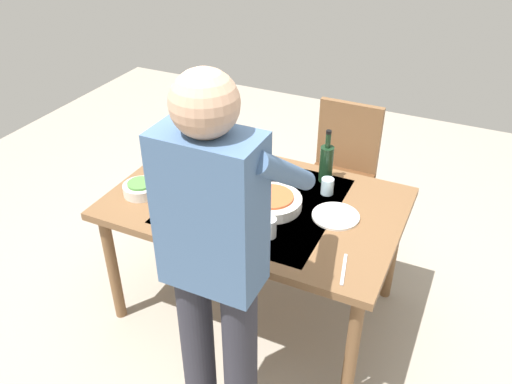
{
  "coord_description": "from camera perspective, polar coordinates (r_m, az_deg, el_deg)",
  "views": [
    {
      "loc": [
        -0.94,
        2.01,
        2.21
      ],
      "look_at": [
        0.0,
        0.0,
        0.77
      ],
      "focal_mm": 37.04,
      "sensor_mm": 36.0,
      "label": 1
    }
  ],
  "objects": [
    {
      "name": "ground_plane",
      "position": [
        3.13,
        -0.0,
        -11.96
      ],
      "size": [
        6.0,
        6.0,
        0.0
      ],
      "primitive_type": "plane",
      "color": "#9E9384"
    },
    {
      "name": "dining_table",
      "position": [
        2.71,
        -0.0,
        -2.17
      ],
      "size": [
        1.45,
        0.94,
        0.72
      ],
      "color": "brown",
      "rests_on": "ground_plane"
    },
    {
      "name": "chair_near",
      "position": [
        3.4,
        9.28,
        2.81
      ],
      "size": [
        0.4,
        0.4,
        0.91
      ],
      "color": "#523019",
      "rests_on": "ground_plane"
    },
    {
      "name": "person_server",
      "position": [
        1.94,
        -4.36,
        -7.18
      ],
      "size": [
        0.42,
        0.61,
        1.69
      ],
      "color": "#2D2D38",
      "rests_on": "ground_plane"
    },
    {
      "name": "wine_bottle",
      "position": [
        2.8,
        7.6,
        3.19
      ],
      "size": [
        0.07,
        0.07,
        0.3
      ],
      "color": "black",
      "rests_on": "dining_table"
    },
    {
      "name": "wine_glass_left",
      "position": [
        2.95,
        -1.45,
        5.01
      ],
      "size": [
        0.07,
        0.07,
        0.15
      ],
      "color": "white",
      "rests_on": "dining_table"
    },
    {
      "name": "water_cup_near_left",
      "position": [
        2.41,
        1.41,
        -3.86
      ],
      "size": [
        0.07,
        0.07,
        0.09
      ],
      "primitive_type": "cylinder",
      "color": "silver",
      "rests_on": "dining_table"
    },
    {
      "name": "water_cup_near_right",
      "position": [
        2.73,
        7.71,
        0.62
      ],
      "size": [
        0.07,
        0.07,
        0.09
      ],
      "primitive_type": "cylinder",
      "color": "silver",
      "rests_on": "dining_table"
    },
    {
      "name": "serving_bowl_pasta",
      "position": [
        2.61,
        1.7,
        -1.03
      ],
      "size": [
        0.3,
        0.3,
        0.07
      ],
      "color": "silver",
      "rests_on": "dining_table"
    },
    {
      "name": "side_bowl_salad",
      "position": [
        2.77,
        -12.35,
        0.41
      ],
      "size": [
        0.18,
        0.18,
        0.07
      ],
      "color": "silver",
      "rests_on": "dining_table"
    },
    {
      "name": "side_bowl_bread",
      "position": [
        2.85,
        -1.37,
        2.19
      ],
      "size": [
        0.16,
        0.16,
        0.07
      ],
      "color": "silver",
      "rests_on": "dining_table"
    },
    {
      "name": "dinner_plate_near",
      "position": [
        3.12,
        -6.81,
        4.33
      ],
      "size": [
        0.23,
        0.23,
        0.01
      ],
      "primitive_type": "cylinder",
      "color": "silver",
      "rests_on": "dining_table"
    },
    {
      "name": "dinner_plate_far",
      "position": [
        2.58,
        8.6,
        -2.59
      ],
      "size": [
        0.23,
        0.23,
        0.01
      ],
      "primitive_type": "cylinder",
      "color": "silver",
      "rests_on": "dining_table"
    },
    {
      "name": "table_knife",
      "position": [
        2.28,
        9.46,
        -8.22
      ],
      "size": [
        0.05,
        0.2,
        0.0
      ],
      "primitive_type": "cube",
      "rotation": [
        0.0,
        0.0,
        0.21
      ],
      "color": "silver",
      "rests_on": "dining_table"
    },
    {
      "name": "table_fork",
      "position": [
        2.7,
        -4.4,
        -0.55
      ],
      "size": [
        0.05,
        0.18,
        0.0
      ],
      "primitive_type": "cube",
      "rotation": [
        0.0,
        0.0,
        -0.2
      ],
      "color": "silver",
      "rests_on": "dining_table"
    }
  ]
}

